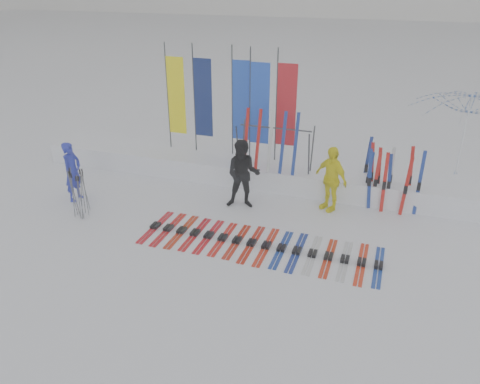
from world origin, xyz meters
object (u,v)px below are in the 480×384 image
at_px(person_yellow, 331,179).
at_px(ski_row, 259,244).
at_px(person_blue, 73,172).
at_px(tent_canopy, 463,141).
at_px(ski_rack, 275,142).
at_px(person_black, 243,174).

bearing_deg(person_yellow, ski_row, -82.25).
bearing_deg(person_blue, tent_canopy, -67.82).
bearing_deg(person_blue, ski_rack, -63.91).
distance_m(person_black, ski_row, 2.19).
height_order(person_yellow, ski_rack, ski_rack).
xyz_separation_m(person_blue, ski_rack, (4.88, 2.46, 0.57)).
distance_m(tent_canopy, ski_row, 6.63).
xyz_separation_m(tent_canopy, ski_rack, (-4.87, -1.65, -0.03)).
bearing_deg(person_yellow, person_blue, -131.40).
bearing_deg(ski_rack, person_yellow, -25.32).
bearing_deg(ski_rack, person_black, -108.05).
height_order(person_black, tent_canopy, tent_canopy).
distance_m(person_blue, tent_canopy, 10.60).
bearing_deg(person_black, ski_rack, 59.22).
distance_m(person_yellow, tent_canopy, 4.05).
bearing_deg(tent_canopy, person_black, -150.25).
bearing_deg(ski_row, tent_canopy, 47.76).
height_order(person_blue, ski_rack, ski_rack).
relative_size(tent_canopy, ski_rack, 1.54).
relative_size(person_blue, ski_row, 0.30).
height_order(person_blue, person_yellow, person_yellow).
xyz_separation_m(person_blue, tent_canopy, (9.75, 4.11, 0.61)).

